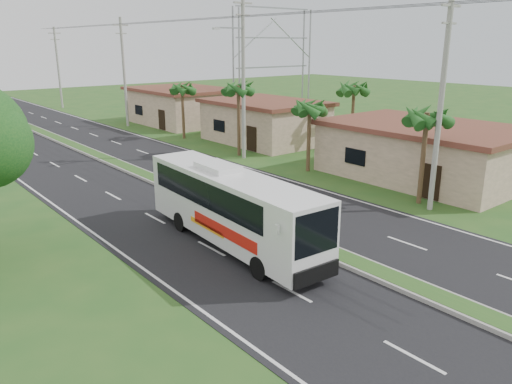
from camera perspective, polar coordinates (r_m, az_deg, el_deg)
ground at (r=20.47m, az=11.28°, el=-8.20°), size 180.00×180.00×0.00m
road_asphalt at (r=35.77m, az=-14.19°, el=2.44°), size 14.00×160.00×0.02m
median_strip at (r=35.75m, az=-14.20°, el=2.58°), size 1.20×160.00×0.18m
lane_edge_left at (r=33.59m, az=-24.50°, el=0.49°), size 0.12×160.00×0.01m
lane_edge_right at (r=38.99m, az=-5.30°, el=4.03°), size 0.12×160.00×0.01m
shop_near at (r=34.23m, az=18.71°, el=4.48°), size 8.60×12.60×3.52m
shop_mid at (r=44.58m, az=1.00°, el=8.12°), size 7.60×10.60×3.67m
shop_far at (r=55.86m, az=-8.50°, el=9.76°), size 8.60×11.60×3.82m
palm_verge_a at (r=27.99m, az=18.95°, el=8.07°), size 2.40×2.40×5.45m
palm_verge_b at (r=33.88m, az=6.15°, el=9.57°), size 2.40×2.40×5.05m
palm_verge_c at (r=38.62m, az=-2.02°, el=11.66°), size 2.40×2.40×5.85m
palm_verge_d at (r=46.36m, az=-8.45°, el=11.62°), size 2.40×2.40×5.25m
palm_behind_shop at (r=41.81m, az=11.15°, el=11.49°), size 2.40×2.40×5.65m
utility_pole_a at (r=26.94m, az=20.38°, el=9.64°), size 1.60×0.28×11.00m
utility_pole_b at (r=37.55m, az=-1.49°, el=13.26°), size 3.20×0.28×12.00m
utility_pole_c at (r=54.72m, az=-14.85°, el=13.19°), size 1.60×0.28×11.00m
utility_pole_d at (r=73.33m, az=-21.68°, el=13.15°), size 1.60×0.28×10.50m
billboard_lattice at (r=55.39m, az=1.98°, el=14.95°), size 10.18×1.18×12.07m
coach_bus_main at (r=21.39m, az=-2.87°, el=-1.33°), size 2.84×10.76×3.44m
motorcyclist at (r=22.92m, az=-3.51°, el=-2.89°), size 1.68×0.89×2.26m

